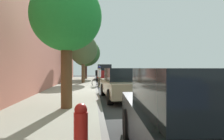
{
  "coord_description": "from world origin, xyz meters",
  "views": [
    {
      "loc": [
        1.86,
        11.09,
        1.52
      ],
      "look_at": [
        0.26,
        -5.13,
        1.37
      ],
      "focal_mm": 31.15,
      "sensor_mm": 36.0,
      "label": 1
    }
  ],
  "objects": [
    {
      "name": "bicycle_at_curb",
      "position": [
        1.15,
        -4.06,
        0.37
      ],
      "size": [
        1.62,
        0.72,
        0.74
      ],
      "color": "black",
      "rests_on": "ground"
    },
    {
      "name": "parked_sedan_black_mid",
      "position": [
        0.4,
        8.51,
        0.75
      ],
      "size": [
        2.07,
        4.51,
        1.52
      ],
      "color": "black",
      "rests_on": "ground"
    },
    {
      "name": "curb_edge",
      "position": [
        1.62,
        0.0,
        0.07
      ],
      "size": [
        0.16,
        38.57,
        0.14
      ],
      "primitive_type": "cube",
      "color": "gray",
      "rests_on": "ground"
    },
    {
      "name": "street_tree_mid_block",
      "position": [
        2.77,
        -7.53,
        3.29
      ],
      "size": [
        2.69,
        2.69,
        4.63
      ],
      "color": "brown",
      "rests_on": "sidewalk"
    },
    {
      "name": "parked_sedan_tan_second",
      "position": [
        0.41,
        1.67,
        0.75
      ],
      "size": [
        2.02,
        4.49,
        1.52
      ],
      "color": "tan",
      "rests_on": "ground"
    },
    {
      "name": "sidewalk",
      "position": [
        3.28,
        0.0,
        0.07
      ],
      "size": [
        3.17,
        38.57,
        0.14
      ],
      "primitive_type": "cube",
      "color": "#9B9987",
      "rests_on": "ground"
    },
    {
      "name": "ground",
      "position": [
        0.0,
        0.0,
        0.0
      ],
      "size": [
        61.72,
        61.72,
        0.0
      ],
      "primitive_type": "plane",
      "color": "#343434"
    },
    {
      "name": "building_facade",
      "position": [
        5.12,
        0.0,
        2.61
      ],
      "size": [
        0.5,
        38.57,
        5.22
      ],
      "primitive_type": "cube",
      "color": "#BB6A59",
      "rests_on": "ground"
    },
    {
      "name": "cyclist_with_backpack",
      "position": [
        1.38,
        -4.51,
        1.04
      ],
      "size": [
        0.46,
        0.61,
        1.7
      ],
      "color": "#C6B284",
      "rests_on": "ground"
    },
    {
      "name": "street_tree_near_cyclist",
      "position": [
        2.77,
        -14.68,
        3.53
      ],
      "size": [
        3.74,
        3.74,
        5.17
      ],
      "color": "brown",
      "rests_on": "sidewalk"
    },
    {
      "name": "street_tree_far_end",
      "position": [
        2.77,
        4.23,
        3.28
      ],
      "size": [
        2.45,
        2.45,
        4.4
      ],
      "color": "brown",
      "rests_on": "sidewalk"
    },
    {
      "name": "lane_stripe_bike_edge",
      "position": [
        0.15,
        0.0,
        0.0
      ],
      "size": [
        0.12,
        38.57,
        0.01
      ],
      "primitive_type": "cube",
      "color": "white",
      "rests_on": "ground"
    },
    {
      "name": "lane_stripe_centre",
      "position": [
        -3.1,
        -1.39,
        0.0
      ],
      "size": [
        0.14,
        35.8,
        0.01
      ],
      "color": "white",
      "rests_on": "ground"
    },
    {
      "name": "fire_hydrant",
      "position": [
        2.05,
        8.06,
        0.56
      ],
      "size": [
        0.22,
        0.22,
        0.84
      ],
      "color": "red",
      "rests_on": "sidewalk"
    },
    {
      "name": "parked_suv_red_nearest",
      "position": [
        0.41,
        -14.13,
        1.03
      ],
      "size": [
        1.97,
        4.7,
        1.99
      ],
      "color": "maroon",
      "rests_on": "ground"
    }
  ]
}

